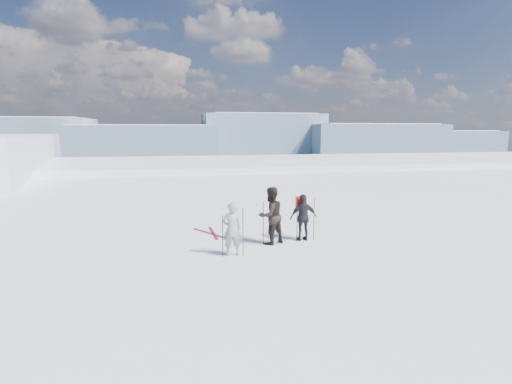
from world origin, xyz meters
TOP-DOWN VIEW (x-y plane):
  - lake_basin at (0.00, 30.00)m, footprint 820.00×820.00m
  - far_mountain_range at (29.60, 454.78)m, footprint 770.00×110.00m
  - skier_grey at (-3.08, 1.27)m, footprint 0.58×0.40m
  - skier_dark at (-1.74, 2.20)m, footprint 1.07×0.97m
  - skier_pack at (-0.63, 2.37)m, footprint 0.89×0.39m
  - backpack at (-0.64, 2.62)m, footprint 0.32×0.19m
  - ski_poles at (-1.77, 1.89)m, footprint 3.07×1.18m
  - skis_loose at (-3.44, 3.80)m, footprint 0.99×1.70m

SIDE VIEW (x-z plane):
  - far_mountain_range at x=29.60m, z-range -33.69..19.31m
  - lake_basin at x=0.00m, z-range -42.31..29.31m
  - skis_loose at x=-3.44m, z-range 0.00..0.03m
  - ski_poles at x=-1.77m, z-range -0.04..1.34m
  - skier_pack at x=-0.63m, z-range 0.00..1.50m
  - skier_grey at x=-3.08m, z-range 0.00..1.52m
  - skier_dark at x=-1.74m, z-range 0.00..1.78m
  - backpack at x=-0.64m, z-range 1.50..1.97m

